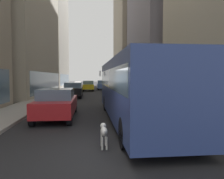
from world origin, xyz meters
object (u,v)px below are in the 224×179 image
(car_red_coupe, at_px, (57,103))
(dalmatian_dog, at_px, (104,131))
(car_black_suv, at_px, (73,90))
(transit_bus, at_px, (134,86))
(car_white_van, at_px, (106,83))
(car_yellow_taxi, at_px, (88,86))
(car_blue_hatchback, at_px, (102,85))
(car_silver_sedan, at_px, (118,87))

(car_red_coupe, xyz_separation_m, dalmatian_dog, (2.22, -5.10, -0.31))
(car_red_coupe, relative_size, car_black_suv, 1.03)
(transit_bus, bearing_deg, dalmatian_dog, -114.32)
(transit_bus, xyz_separation_m, car_white_van, (1.60, 39.82, -0.95))
(car_black_suv, height_order, dalmatian_dog, car_black_suv)
(car_yellow_taxi, height_order, dalmatian_dog, car_yellow_taxi)
(car_yellow_taxi, height_order, car_black_suv, same)
(dalmatian_dog, bearing_deg, car_blue_hatchback, 86.70)
(car_blue_hatchback, xyz_separation_m, car_silver_sedan, (1.60, -8.93, -0.00))
(transit_bus, bearing_deg, car_blue_hatchback, 90.00)
(car_yellow_taxi, distance_m, car_black_suv, 10.78)
(transit_bus, height_order, car_blue_hatchback, transit_bus)
(car_blue_hatchback, distance_m, car_black_suv, 14.19)
(transit_bus, distance_m, car_white_van, 39.86)
(car_blue_hatchback, xyz_separation_m, dalmatian_dog, (-1.78, -30.91, -0.31))
(car_yellow_taxi, relative_size, car_black_suv, 0.91)
(transit_bus, bearing_deg, car_black_suv, 106.68)
(car_white_van, bearing_deg, car_red_coupe, -98.24)
(dalmatian_dog, bearing_deg, car_black_suv, 97.30)
(car_blue_hatchback, relative_size, dalmatian_dog, 4.76)
(car_yellow_taxi, height_order, car_blue_hatchback, same)
(transit_bus, height_order, car_white_van, transit_bus)
(transit_bus, bearing_deg, car_yellow_taxi, 95.71)
(car_black_suv, xyz_separation_m, dalmatian_dog, (2.22, -17.30, -0.31))
(car_yellow_taxi, bearing_deg, dalmatian_dog, -88.74)
(car_red_coupe, relative_size, car_blue_hatchback, 1.02)
(car_white_van, distance_m, dalmatian_dog, 43.90)
(car_yellow_taxi, relative_size, car_white_van, 1.01)
(transit_bus, xyz_separation_m, car_black_suv, (-4.00, 13.35, -0.95))
(car_red_coupe, height_order, car_silver_sedan, same)
(car_yellow_taxi, distance_m, car_blue_hatchback, 3.80)
(car_yellow_taxi, height_order, car_silver_sedan, same)
(dalmatian_dog, bearing_deg, car_red_coupe, 113.51)
(car_yellow_taxi, bearing_deg, transit_bus, -84.29)
(car_yellow_taxi, xyz_separation_m, dalmatian_dog, (0.62, -27.96, -0.31))
(car_silver_sedan, xyz_separation_m, car_black_suv, (-5.60, -4.69, 0.00))
(dalmatian_dog, bearing_deg, car_white_van, 85.58)
(car_white_van, relative_size, dalmatian_dog, 4.22)
(car_red_coupe, xyz_separation_m, car_white_van, (5.60, 38.67, -0.00))
(car_red_coupe, xyz_separation_m, car_blue_hatchback, (4.00, 25.82, -0.00))
(car_silver_sedan, distance_m, dalmatian_dog, 22.25)
(car_blue_hatchback, distance_m, car_white_van, 12.95)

